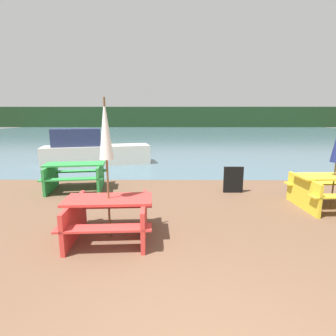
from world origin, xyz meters
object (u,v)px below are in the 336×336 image
boat (93,151)px  picnic_table_red (109,214)px  umbrella_white (105,131)px  signboard (233,180)px  picnic_table_green (76,174)px  picnic_table_yellow (333,188)px

boat → picnic_table_red: bearing=-86.9°
umbrella_white → signboard: (2.90, 2.86, -1.54)m
picnic_table_green → boat: size_ratio=0.39×
boat → signboard: 6.89m
picnic_table_red → signboard: signboard is taller
picnic_table_red → umbrella_white: size_ratio=0.65×
picnic_table_red → umbrella_white: 1.48m
picnic_table_red → picnic_table_yellow: (4.95, 1.60, 0.04)m
picnic_table_yellow → boat: bearing=142.4°
boat → signboard: size_ratio=6.44×
signboard → picnic_table_red: bearing=-135.4°
picnic_table_yellow → signboard: 2.41m
signboard → picnic_table_green: bearing=176.6°
picnic_table_green → signboard: 4.62m
picnic_table_red → boat: boat is taller
picnic_table_yellow → umbrella_white: (-4.95, -1.60, 1.44)m
umbrella_white → boat: bearing=108.2°
picnic_table_red → boat: bearing=108.2°
picnic_table_yellow → picnic_table_green: size_ratio=0.94×
boat → picnic_table_yellow: bearing=-52.7°
boat → umbrella_white: bearing=-86.9°
picnic_table_green → umbrella_white: 3.85m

